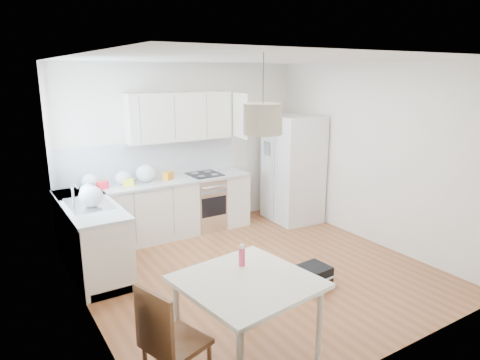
# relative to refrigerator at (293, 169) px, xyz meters

# --- Properties ---
(floor) EXTENTS (4.20, 4.20, 0.00)m
(floor) POSITION_rel_refrigerator_xyz_m (-1.72, -1.38, -0.92)
(floor) COLOR brown
(floor) RESTS_ON ground
(ceiling) EXTENTS (4.20, 4.20, 0.00)m
(ceiling) POSITION_rel_refrigerator_xyz_m (-1.72, -1.38, 1.78)
(ceiling) COLOR white
(ceiling) RESTS_ON wall_back
(wall_back) EXTENTS (4.20, 0.00, 4.20)m
(wall_back) POSITION_rel_refrigerator_xyz_m (-1.72, 0.72, 0.43)
(wall_back) COLOR white
(wall_back) RESTS_ON floor
(wall_left) EXTENTS (0.00, 4.20, 4.20)m
(wall_left) POSITION_rel_refrigerator_xyz_m (-3.82, -1.38, 0.43)
(wall_left) COLOR white
(wall_left) RESTS_ON floor
(wall_right) EXTENTS (0.00, 4.20, 4.20)m
(wall_right) POSITION_rel_refrigerator_xyz_m (0.38, -1.38, 0.43)
(wall_right) COLOR white
(wall_right) RESTS_ON floor
(window_glassblock) EXTENTS (0.02, 1.00, 1.00)m
(window_glassblock) POSITION_rel_refrigerator_xyz_m (-3.81, -0.23, 0.83)
(window_glassblock) COLOR #BFE0F9
(window_glassblock) RESTS_ON wall_left
(cabinets_back) EXTENTS (3.00, 0.60, 0.88)m
(cabinets_back) POSITION_rel_refrigerator_xyz_m (-2.32, 0.42, -0.48)
(cabinets_back) COLOR silver
(cabinets_back) RESTS_ON floor
(cabinets_left) EXTENTS (0.60, 1.80, 0.88)m
(cabinets_left) POSITION_rel_refrigerator_xyz_m (-3.52, -0.18, -0.48)
(cabinets_left) COLOR silver
(cabinets_left) RESTS_ON floor
(counter_back) EXTENTS (3.02, 0.64, 0.04)m
(counter_back) POSITION_rel_refrigerator_xyz_m (-2.32, 0.42, -0.02)
(counter_back) COLOR #ABAEB0
(counter_back) RESTS_ON cabinets_back
(counter_left) EXTENTS (0.64, 1.82, 0.04)m
(counter_left) POSITION_rel_refrigerator_xyz_m (-3.52, -0.18, -0.02)
(counter_left) COLOR #ABAEB0
(counter_left) RESTS_ON cabinets_left
(backsplash_back) EXTENTS (3.00, 0.01, 0.58)m
(backsplash_back) POSITION_rel_refrigerator_xyz_m (-2.32, 0.71, 0.29)
(backsplash_back) COLOR white
(backsplash_back) RESTS_ON wall_back
(backsplash_left) EXTENTS (0.01, 1.80, 0.58)m
(backsplash_left) POSITION_rel_refrigerator_xyz_m (-3.82, -0.18, 0.29)
(backsplash_left) COLOR white
(backsplash_left) RESTS_ON wall_left
(upper_cabinets) EXTENTS (1.70, 0.32, 0.75)m
(upper_cabinets) POSITION_rel_refrigerator_xyz_m (-1.87, 0.56, 0.96)
(upper_cabinets) COLOR silver
(upper_cabinets) RESTS_ON wall_back
(range_oven) EXTENTS (0.50, 0.61, 0.88)m
(range_oven) POSITION_rel_refrigerator_xyz_m (-1.52, 0.42, -0.48)
(range_oven) COLOR silver
(range_oven) RESTS_ON floor
(sink) EXTENTS (0.50, 0.80, 0.16)m
(sink) POSITION_rel_refrigerator_xyz_m (-3.52, -0.23, -0.00)
(sink) COLOR silver
(sink) RESTS_ON counter_left
(refrigerator) EXTENTS (0.93, 0.97, 1.84)m
(refrigerator) POSITION_rel_refrigerator_xyz_m (0.00, 0.00, 0.00)
(refrigerator) COLOR white
(refrigerator) RESTS_ON floor
(dining_table) EXTENTS (1.18, 1.18, 0.83)m
(dining_table) POSITION_rel_refrigerator_xyz_m (-2.84, -2.88, -0.18)
(dining_table) COLOR beige
(dining_table) RESTS_ON floor
(dining_chair) EXTENTS (0.53, 0.53, 1.00)m
(dining_chair) POSITION_rel_refrigerator_xyz_m (-3.51, -2.91, -0.42)
(dining_chair) COLOR #532D18
(dining_chair) RESTS_ON floor
(drink_bottle) EXTENTS (0.08, 0.08, 0.20)m
(drink_bottle) POSITION_rel_refrigerator_xyz_m (-2.73, -2.63, 0.01)
(drink_bottle) COLOR #E33F5D
(drink_bottle) RESTS_ON dining_table
(gym_bag) EXTENTS (0.53, 0.37, 0.24)m
(gym_bag) POSITION_rel_refrigerator_xyz_m (-1.40, -2.07, -0.80)
(gym_bag) COLOR black
(gym_bag) RESTS_ON floor
(pendant_lamp) EXTENTS (0.37, 0.37, 0.25)m
(pendant_lamp) POSITION_rel_refrigerator_xyz_m (-2.66, -2.83, 1.26)
(pendant_lamp) COLOR beige
(pendant_lamp) RESTS_ON ceiling
(grocery_bag_a) EXTENTS (0.24, 0.20, 0.22)m
(grocery_bag_a) POSITION_rel_refrigerator_xyz_m (-3.32, 0.52, 0.11)
(grocery_bag_a) COLOR white
(grocery_bag_a) RESTS_ON counter_back
(grocery_bag_b) EXTENTS (0.23, 0.20, 0.21)m
(grocery_bag_b) POSITION_rel_refrigerator_xyz_m (-2.85, 0.47, 0.10)
(grocery_bag_b) COLOR white
(grocery_bag_b) RESTS_ON counter_back
(grocery_bag_c) EXTENTS (0.30, 0.26, 0.27)m
(grocery_bag_c) POSITION_rel_refrigerator_xyz_m (-2.50, 0.46, 0.14)
(grocery_bag_c) COLOR white
(grocery_bag_c) RESTS_ON counter_back
(grocery_bag_d) EXTENTS (0.21, 0.18, 0.19)m
(grocery_bag_d) POSITION_rel_refrigerator_xyz_m (-3.46, 0.06, 0.10)
(grocery_bag_d) COLOR white
(grocery_bag_d) RESTS_ON counter_back
(grocery_bag_e) EXTENTS (0.30, 0.25, 0.27)m
(grocery_bag_e) POSITION_rel_refrigerator_xyz_m (-3.52, -0.38, 0.13)
(grocery_bag_e) COLOR white
(grocery_bag_e) RESTS_ON counter_left
(snack_orange) EXTENTS (0.20, 0.19, 0.12)m
(snack_orange) POSITION_rel_refrigerator_xyz_m (-2.16, 0.42, 0.06)
(snack_orange) COLOR orange
(snack_orange) RESTS_ON counter_back
(snack_yellow) EXTENTS (0.18, 0.15, 0.10)m
(snack_yellow) POSITION_rel_refrigerator_xyz_m (-2.80, 0.37, 0.05)
(snack_yellow) COLOR yellow
(snack_yellow) RESTS_ON counter_back
(snack_red) EXTENTS (0.17, 0.12, 0.11)m
(snack_red) POSITION_rel_refrigerator_xyz_m (-3.17, 0.42, 0.05)
(snack_red) COLOR red
(snack_red) RESTS_ON counter_back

